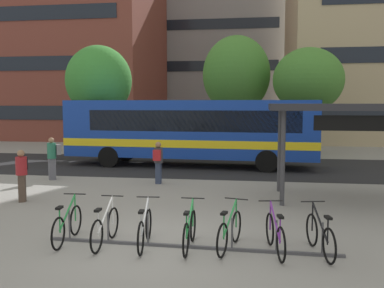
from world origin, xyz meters
The scene contains 20 objects.
ground centered at (0.00, 0.00, 0.00)m, with size 200.00×200.00×0.00m, color gray.
bus_lane_asphalt centered at (0.00, 11.42, 0.00)m, with size 80.00×7.20×0.01m, color #232326.
city_bus centered at (-0.98, 11.43, 1.78)m, with size 12.14×3.22×3.20m.
bike_rack centered at (0.80, -0.16, 0.10)m, with size 6.35×0.28×0.70m.
parked_bicycle_green_0 centered at (-1.92, -0.16, 0.38)m, with size 0.52×1.72×0.99m.
parked_bicycle_white_1 centered at (-1.03, -0.22, 0.38)m, with size 0.52×1.72×0.99m.
parked_bicycle_silver_2 centered at (-0.15, -0.22, 0.38)m, with size 0.52×1.72×0.99m.
parked_bicycle_green_3 centered at (0.82, -0.19, 0.38)m, with size 0.52×1.72×0.99m.
parked_bicycle_green_4 centered at (1.66, -0.11, 0.38)m, with size 0.59×1.69×0.99m.
parked_bicycle_purple_5 centered at (2.59, -0.20, 0.38)m, with size 0.52×1.71×0.99m.
parked_bicycle_black_6 centered at (3.49, -0.14, 0.38)m, with size 0.53×1.70×0.99m.
transit_shelter centered at (5.37, 4.94, 2.84)m, with size 5.55×2.95×3.05m.
commuter_grey_pack_0 centered at (-5.82, 7.00, 0.98)m, with size 0.60×0.57×1.70m.
commuter_red_pack_1 centered at (-1.44, 6.76, 0.92)m, with size 0.35×0.53×1.61m.
commuter_black_pack_2 centered at (-5.01, 3.32, 0.94)m, with size 0.48×0.60×1.63m.
street_tree_0 centered at (0.99, 18.91, 4.88)m, with size 4.35×4.35×7.39m.
street_tree_1 centered at (5.26, 16.84, 4.40)m, with size 4.09×4.09×6.29m.
street_tree_2 centered at (-6.73, 14.74, 4.34)m, with size 3.78×3.78×6.36m.
building_left_wing centered at (-16.73, 28.75, 9.58)m, with size 19.62×12.81×19.16m.
building_centre_block centered at (-2.33, 42.99, 8.78)m, with size 15.90×12.29×17.55m.
Camera 1 is at (2.12, -8.77, 3.08)m, focal length 39.48 mm.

